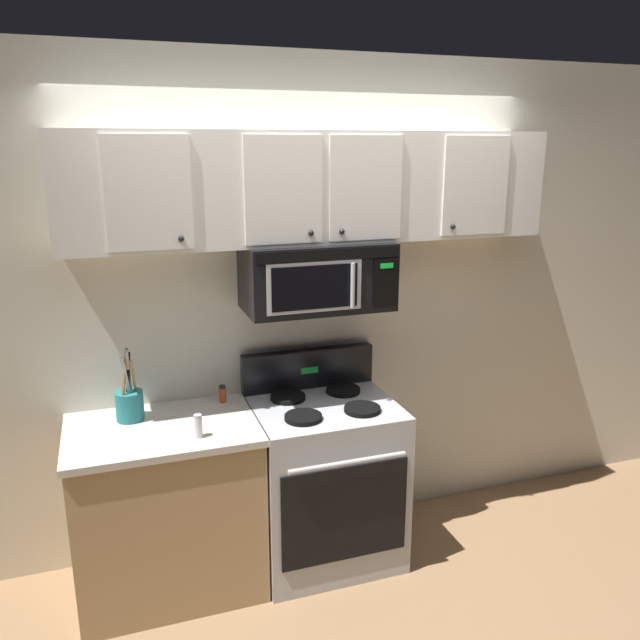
% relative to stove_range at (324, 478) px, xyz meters
% --- Properties ---
extents(ground_plane, '(8.00, 8.00, 0.00)m').
position_rel_stove_range_xyz_m(ground_plane, '(0.00, -0.42, -0.47)').
color(ground_plane, '#93704C').
extents(back_wall, '(5.20, 0.10, 2.70)m').
position_rel_stove_range_xyz_m(back_wall, '(0.00, 0.37, 0.88)').
color(back_wall, silver).
rests_on(back_wall, ground_plane).
extents(stove_range, '(0.76, 0.69, 1.12)m').
position_rel_stove_range_xyz_m(stove_range, '(0.00, 0.00, 0.00)').
color(stove_range, '#B7BABF').
rests_on(stove_range, ground_plane).
extents(over_range_microwave, '(0.76, 0.43, 0.35)m').
position_rel_stove_range_xyz_m(over_range_microwave, '(-0.00, 0.12, 1.11)').
color(over_range_microwave, black).
extents(upper_cabinets, '(2.50, 0.36, 0.55)m').
position_rel_stove_range_xyz_m(upper_cabinets, '(-0.00, 0.15, 1.56)').
color(upper_cabinets, white).
extents(counter_segment, '(0.93, 0.65, 0.90)m').
position_rel_stove_range_xyz_m(counter_segment, '(-0.84, 0.01, -0.02)').
color(counter_segment, tan).
rests_on(counter_segment, ground_plane).
extents(utensil_crock_teal, '(0.14, 0.14, 0.38)m').
position_rel_stove_range_xyz_m(utensil_crock_teal, '(-0.98, 0.13, 0.52)').
color(utensil_crock_teal, teal).
rests_on(utensil_crock_teal, counter_segment).
extents(salt_shaker, '(0.04, 0.04, 0.11)m').
position_rel_stove_range_xyz_m(salt_shaker, '(-0.69, -0.18, 0.49)').
color(salt_shaker, white).
rests_on(salt_shaker, counter_segment).
extents(spice_jar, '(0.04, 0.04, 0.10)m').
position_rel_stove_range_xyz_m(spice_jar, '(-0.50, 0.21, 0.48)').
color(spice_jar, '#C64C19').
rests_on(spice_jar, counter_segment).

